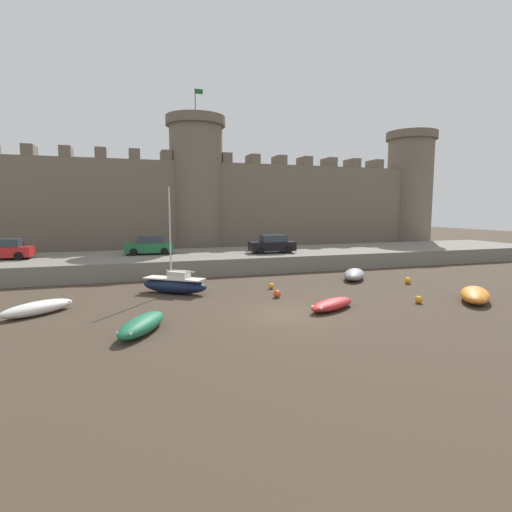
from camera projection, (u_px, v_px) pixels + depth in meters
ground_plane at (288, 314)px, 20.25m from camera, size 160.00×160.00×0.00m
quay_road at (216, 260)px, 36.19m from camera, size 68.92×10.00×1.35m
castle at (197, 198)px, 44.51m from camera, size 63.40×6.48×18.28m
rowboat_foreground_right at (142, 324)px, 17.06m from camera, size 2.76×3.76×0.74m
rowboat_midflat_centre at (475, 294)px, 22.89m from camera, size 3.81×3.84×0.79m
rowboat_near_channel_right at (354, 274)px, 30.00m from camera, size 3.37×3.83×0.80m
rowboat_near_channel_left at (332, 304)px, 21.05m from camera, size 3.53×2.62×0.57m
rowboat_midflat_right at (38, 308)px, 20.04m from camera, size 3.57×3.19×0.68m
sailboat_foreground_centre at (175, 284)px, 25.09m from camera, size 4.33×3.69×6.66m
mooring_buoy_mid_mud at (419, 300)px, 22.47m from camera, size 0.43×0.43×0.43m
mooring_buoy_near_shore at (277, 294)px, 23.93m from camera, size 0.46×0.46×0.46m
mooring_buoy_near_channel at (408, 281)px, 28.31m from camera, size 0.46×0.46×0.46m
mooring_buoy_off_centre at (271, 286)px, 26.56m from camera, size 0.39×0.39×0.39m
car_quay_west at (272, 244)px, 35.99m from camera, size 4.20×2.09×1.62m
car_quay_centre_east at (4, 250)px, 31.31m from camera, size 4.20×2.09×1.62m
car_quay_centre_west at (150, 245)px, 34.82m from camera, size 4.20×2.09×1.62m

